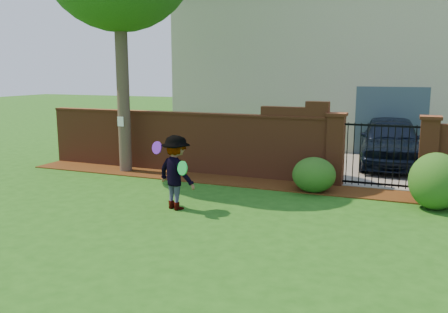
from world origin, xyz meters
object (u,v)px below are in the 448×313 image
at_px(car, 391,142).
at_px(man, 175,173).
at_px(frisbee_purple, 157,148).
at_px(frisbee_green, 182,168).

bearing_deg(car, man, -126.26).
bearing_deg(car, frisbee_purple, -128.59).
height_order(man, frisbee_green, man).
bearing_deg(frisbee_green, man, 138.71).
xyz_separation_m(frisbee_purple, frisbee_green, (0.73, -0.25, -0.34)).
distance_m(car, man, 7.72).
height_order(frisbee_purple, frisbee_green, frisbee_purple).
distance_m(car, frisbee_purple, 7.99).
distance_m(car, frisbee_green, 7.81).
bearing_deg(frisbee_green, frisbee_purple, 160.93).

